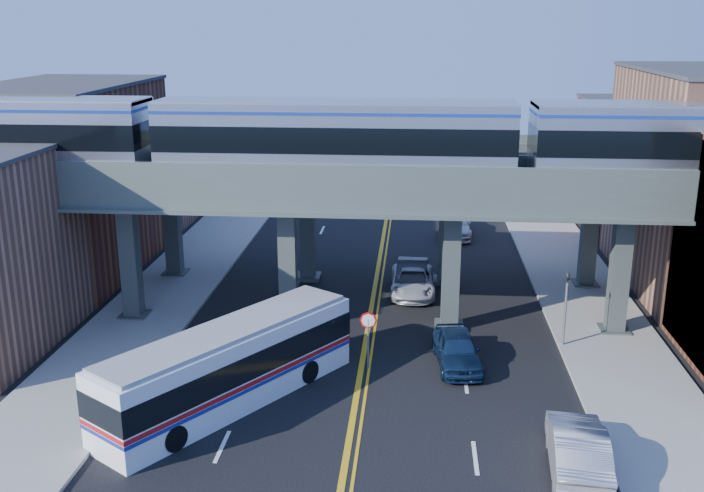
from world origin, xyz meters
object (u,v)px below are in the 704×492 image
(transit_train, at_px, (335,136))
(car_lane_d, at_px, (455,224))
(traffic_signal, at_px, (566,301))
(transit_bus, at_px, (230,366))
(stop_sign, at_px, (368,331))
(car_lane_b, at_px, (412,275))
(car_lane_c, at_px, (413,281))
(car_parked_curb, at_px, (578,449))
(car_lane_a, at_px, (457,349))

(transit_train, height_order, car_lane_d, transit_train)
(traffic_signal, distance_m, transit_bus, 15.65)
(stop_sign, distance_m, transit_bus, 6.39)
(transit_bus, distance_m, car_lane_b, 16.02)
(car_lane_b, distance_m, car_lane_c, 0.81)
(traffic_signal, bearing_deg, car_parked_curb, -97.31)
(traffic_signal, height_order, car_lane_a, traffic_signal)
(car_parked_curb, bearing_deg, car_lane_d, -79.85)
(car_lane_d, bearing_deg, car_parked_curb, -83.75)
(transit_train, distance_m, traffic_signal, 13.13)
(transit_bus, xyz_separation_m, car_lane_b, (7.04, 14.37, -0.76))
(stop_sign, bearing_deg, car_parked_curb, -45.09)
(transit_train, distance_m, car_lane_b, 11.03)
(car_lane_b, distance_m, car_lane_d, 12.05)
(car_lane_c, height_order, car_parked_curb, car_parked_curb)
(traffic_signal, distance_m, car_lane_c, 10.01)
(car_lane_b, height_order, car_parked_curb, car_parked_curb)
(car_lane_b, bearing_deg, car_lane_c, -83.19)
(car_lane_a, bearing_deg, car_lane_c, 96.04)
(transit_train, xyz_separation_m, car_lane_c, (3.79, 4.93, -8.73))
(car_lane_b, bearing_deg, stop_sign, -96.72)
(transit_bus, height_order, car_parked_curb, transit_bus)
(car_lane_c, xyz_separation_m, car_lane_d, (2.85, 12.49, 0.07))
(car_lane_d, bearing_deg, car_lane_c, -102.02)
(transit_train, height_order, car_parked_curb, transit_train)
(transit_train, relative_size, car_lane_c, 10.02)
(traffic_signal, distance_m, car_parked_curb, 10.75)
(transit_train, bearing_deg, car_parked_curb, -52.97)
(stop_sign, relative_size, car_lane_a, 0.58)
(stop_sign, bearing_deg, traffic_signal, 18.63)
(transit_train, relative_size, traffic_signal, 12.60)
(traffic_signal, bearing_deg, transit_train, 169.54)
(traffic_signal, distance_m, car_lane_b, 10.61)
(traffic_signal, xyz_separation_m, transit_bus, (-14.15, -6.63, -0.74))
(transit_bus, relative_size, car_lane_d, 2.06)
(traffic_signal, height_order, car_lane_d, traffic_signal)
(traffic_signal, relative_size, car_parked_curb, 0.80)
(car_lane_b, bearing_deg, car_lane_d, 78.78)
(traffic_signal, bearing_deg, car_lane_d, 102.20)
(transit_bus, bearing_deg, car_lane_a, -30.66)
(transit_bus, bearing_deg, car_parked_curb, -72.66)
(stop_sign, relative_size, car_lane_b, 0.55)
(transit_train, relative_size, car_parked_curb, 10.01)
(car_lane_d, height_order, car_parked_curb, car_parked_curb)
(traffic_signal, relative_size, transit_bus, 0.37)
(car_lane_a, bearing_deg, car_lane_b, 95.40)
(car_lane_c, distance_m, car_lane_d, 12.82)
(transit_train, distance_m, stop_sign, 9.37)
(stop_sign, relative_size, car_lane_d, 0.48)
(car_lane_d, bearing_deg, traffic_signal, -76.96)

